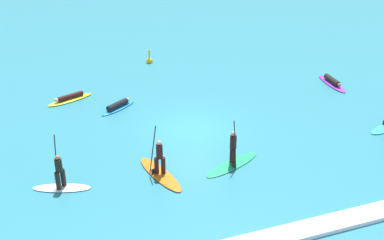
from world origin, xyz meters
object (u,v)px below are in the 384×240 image
at_px(surfer_on_yellow_board, 70,98).
at_px(surfer_on_blue_board, 118,106).
at_px(surfer_on_orange_board, 160,169).
at_px(marker_buoy, 149,61).
at_px(surfer_on_purple_board, 332,82).
at_px(surfer_on_white_board, 61,180).
at_px(surfer_on_green_board, 233,158).

relative_size(surfer_on_yellow_board, surfer_on_blue_board, 1.19).
height_order(surfer_on_yellow_board, surfer_on_orange_board, surfer_on_orange_board).
bearing_deg(surfer_on_yellow_board, marker_buoy, -164.12).
height_order(surfer_on_purple_board, surfer_on_yellow_board, surfer_on_purple_board).
xyz_separation_m(surfer_on_white_board, surfer_on_orange_board, (4.18, -0.39, -0.11)).
bearing_deg(surfer_on_orange_board, surfer_on_blue_board, -11.72).
xyz_separation_m(surfer_on_white_board, surfer_on_blue_board, (3.83, 6.99, -0.27)).
bearing_deg(surfer_on_white_board, surfer_on_green_board, -166.50).
height_order(surfer_on_orange_board, marker_buoy, surfer_on_orange_board).
bearing_deg(surfer_on_orange_board, surfer_on_green_board, -110.01).
height_order(surfer_on_purple_board, surfer_on_blue_board, surfer_on_purple_board).
bearing_deg(surfer_on_purple_board, surfer_on_yellow_board, -96.48).
height_order(surfer_on_green_board, marker_buoy, surfer_on_green_board).
xyz_separation_m(surfer_on_purple_board, surfer_on_green_board, (-9.90, -6.74, 0.25)).
bearing_deg(surfer_on_yellow_board, surfer_on_green_board, 99.87).
xyz_separation_m(surfer_on_green_board, marker_buoy, (-0.00, 14.57, -0.25)).
height_order(surfer_on_white_board, surfer_on_purple_board, surfer_on_white_board).
bearing_deg(surfer_on_orange_board, surfer_on_yellow_board, 2.16).
height_order(surfer_on_white_board, surfer_on_orange_board, surfer_on_orange_board).
xyz_separation_m(surfer_on_purple_board, surfer_on_orange_board, (-13.21, -6.41, 0.16)).
distance_m(surfer_on_white_board, surfer_on_purple_board, 18.40).
bearing_deg(marker_buoy, surfer_on_orange_board, -103.10).
bearing_deg(surfer_on_white_board, marker_buoy, -99.45).
xyz_separation_m(surfer_on_yellow_board, marker_buoy, (6.12, 4.80, 0.02)).
height_order(surfer_on_purple_board, surfer_on_green_board, surfer_on_green_board).
bearing_deg(surfer_on_green_board, marker_buoy, -112.33).
distance_m(surfer_on_green_board, marker_buoy, 14.57).
bearing_deg(surfer_on_white_board, surfer_on_blue_board, -99.77).
xyz_separation_m(surfer_on_purple_board, marker_buoy, (-9.90, 7.83, -0.00)).
relative_size(surfer_on_purple_board, surfer_on_yellow_board, 1.07).
bearing_deg(surfer_on_purple_board, surfer_on_orange_board, -59.87).
distance_m(surfer_on_yellow_board, surfer_on_orange_board, 9.85).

